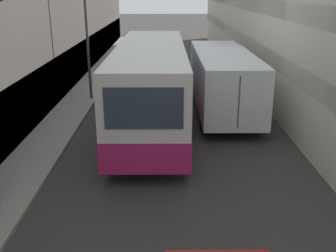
% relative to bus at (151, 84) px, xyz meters
% --- Properties ---
extents(ground_plane, '(150.00, 150.00, 0.00)m').
position_rel_bus_xyz_m(ground_plane, '(0.84, -0.43, -1.69)').
color(ground_plane, '#33302D').
extents(sidewalk_left, '(1.62, 60.00, 0.13)m').
position_rel_bus_xyz_m(sidewalk_left, '(-3.66, -0.43, -1.62)').
color(sidewalk_left, gray).
rests_on(sidewalk_left, ground_plane).
extents(building_right_apartment, '(2.40, 60.00, 9.35)m').
position_rel_bus_xyz_m(building_right_apartment, '(6.26, -0.43, 2.96)').
color(building_right_apartment, beige).
rests_on(building_right_apartment, ground_plane).
extents(bus, '(2.53, 10.54, 3.19)m').
position_rel_bus_xyz_m(bus, '(0.00, 0.00, 0.00)').
color(bus, silver).
rests_on(bus, ground_plane).
extents(box_truck, '(2.34, 8.41, 2.62)m').
position_rel_bus_xyz_m(box_truck, '(3.06, 2.17, -0.20)').
color(box_truck, silver).
rests_on(box_truck, ground_plane).
extents(panel_van, '(1.82, 4.47, 1.88)m').
position_rel_bus_xyz_m(panel_van, '(-1.25, 10.14, -0.63)').
color(panel_van, silver).
rests_on(panel_van, ground_plane).
extents(street_lamp, '(0.36, 0.80, 6.28)m').
position_rel_bus_xyz_m(street_lamp, '(-3.10, 3.82, 2.85)').
color(street_lamp, '#38383D').
rests_on(street_lamp, sidewalk_left).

